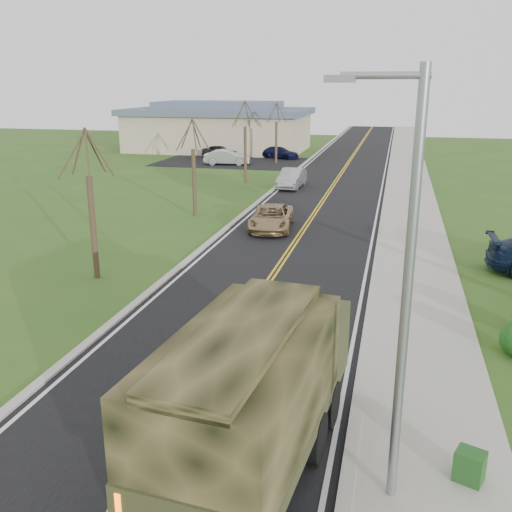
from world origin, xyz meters
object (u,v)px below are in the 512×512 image
(suv_champagne, at_px, (272,218))
(utility_box_far, at_px, (470,466))
(military_truck, at_px, (255,386))
(sedan_silver, at_px, (292,178))

(suv_champagne, relative_size, utility_box_far, 7.24)
(military_truck, height_order, sedan_silver, military_truck)
(military_truck, bearing_deg, sedan_silver, 104.65)
(military_truck, height_order, utility_box_far, military_truck)
(sedan_silver, bearing_deg, suv_champagne, -82.21)
(suv_champagne, bearing_deg, sedan_silver, 89.74)
(sedan_silver, relative_size, utility_box_far, 6.80)
(military_truck, xyz_separation_m, utility_box_far, (4.21, 0.65, -1.57))
(sedan_silver, xyz_separation_m, utility_box_far, (9.49, -32.44, -0.30))
(suv_champagne, bearing_deg, utility_box_far, -72.82)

